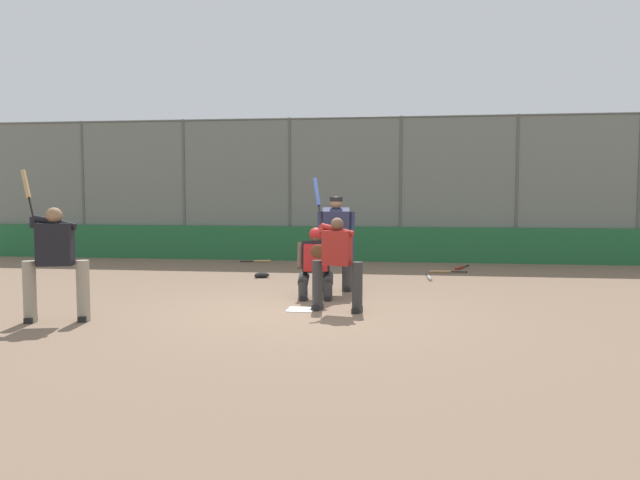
{
  "coord_description": "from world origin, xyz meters",
  "views": [
    {
      "loc": [
        -1.62,
        9.73,
        1.87
      ],
      "look_at": [
        -0.18,
        -1.0,
        1.05
      ],
      "focal_mm": 35.0,
      "sensor_mm": 36.0,
      "label": 1
    }
  ],
  "objects_px": {
    "umpire_home": "(336,240)",
    "spare_bat_by_padding": "(429,278)",
    "batter_on_deck": "(55,260)",
    "batter_at_plate": "(337,260)",
    "spare_bat_near_backstop": "(260,261)",
    "fielding_glove_on_dirt": "(262,275)",
    "catcher_behind_plate": "(316,262)",
    "spare_bat_first_base_side": "(443,272)",
    "spare_bat_third_base_side": "(461,268)"
  },
  "relations": [
    {
      "from": "umpire_home",
      "to": "spare_bat_third_base_side",
      "type": "xyz_separation_m",
      "value": [
        -2.66,
        -3.89,
        -0.94
      ]
    },
    {
      "from": "spare_bat_first_base_side",
      "to": "spare_bat_by_padding",
      "type": "bearing_deg",
      "value": 71.56
    },
    {
      "from": "fielding_glove_on_dirt",
      "to": "spare_bat_third_base_side",
      "type": "bearing_deg",
      "value": -154.18
    },
    {
      "from": "spare_bat_by_padding",
      "to": "spare_bat_near_backstop",
      "type": "bearing_deg",
      "value": -125.38
    },
    {
      "from": "fielding_glove_on_dirt",
      "to": "catcher_behind_plate",
      "type": "bearing_deg",
      "value": 121.6
    },
    {
      "from": "catcher_behind_plate",
      "to": "umpire_home",
      "type": "relative_size",
      "value": 0.7
    },
    {
      "from": "catcher_behind_plate",
      "to": "fielding_glove_on_dirt",
      "type": "height_order",
      "value": "catcher_behind_plate"
    },
    {
      "from": "umpire_home",
      "to": "spare_bat_by_padding",
      "type": "bearing_deg",
      "value": -139.21
    },
    {
      "from": "spare_bat_near_backstop",
      "to": "spare_bat_by_padding",
      "type": "height_order",
      "value": "same"
    },
    {
      "from": "spare_bat_first_base_side",
      "to": "spare_bat_near_backstop",
      "type": "bearing_deg",
      "value": -19.21
    },
    {
      "from": "batter_at_plate",
      "to": "spare_bat_third_base_side",
      "type": "height_order",
      "value": "batter_at_plate"
    },
    {
      "from": "umpire_home",
      "to": "spare_bat_near_backstop",
      "type": "distance_m",
      "value": 5.43
    },
    {
      "from": "fielding_glove_on_dirt",
      "to": "batter_at_plate",
      "type": "bearing_deg",
      "value": 119.39
    },
    {
      "from": "batter_at_plate",
      "to": "spare_bat_near_backstop",
      "type": "relative_size",
      "value": 2.68
    },
    {
      "from": "catcher_behind_plate",
      "to": "fielding_glove_on_dirt",
      "type": "xyz_separation_m",
      "value": [
        1.57,
        -2.56,
        -0.6
      ]
    },
    {
      "from": "fielding_glove_on_dirt",
      "to": "spare_bat_near_backstop",
      "type": "bearing_deg",
      "value": -76.04
    },
    {
      "from": "batter_at_plate",
      "to": "batter_on_deck",
      "type": "height_order",
      "value": "batter_on_deck"
    },
    {
      "from": "spare_bat_by_padding",
      "to": "spare_bat_third_base_side",
      "type": "distance_m",
      "value": 2.1
    },
    {
      "from": "batter_on_deck",
      "to": "spare_bat_by_padding",
      "type": "bearing_deg",
      "value": -151.15
    },
    {
      "from": "batter_on_deck",
      "to": "fielding_glove_on_dirt",
      "type": "bearing_deg",
      "value": -125.29
    },
    {
      "from": "catcher_behind_plate",
      "to": "batter_on_deck",
      "type": "relative_size",
      "value": 0.57
    },
    {
      "from": "batter_on_deck",
      "to": "spare_bat_by_padding",
      "type": "height_order",
      "value": "batter_on_deck"
    },
    {
      "from": "catcher_behind_plate",
      "to": "batter_on_deck",
      "type": "height_order",
      "value": "batter_on_deck"
    },
    {
      "from": "umpire_home",
      "to": "spare_bat_by_padding",
      "type": "distance_m",
      "value": 2.84
    },
    {
      "from": "umpire_home",
      "to": "spare_bat_first_base_side",
      "type": "bearing_deg",
      "value": -131.94
    },
    {
      "from": "spare_bat_near_backstop",
      "to": "spare_bat_third_base_side",
      "type": "xyz_separation_m",
      "value": [
        -5.24,
        0.8,
        -0.0
      ]
    },
    {
      "from": "batter_on_deck",
      "to": "spare_bat_first_base_side",
      "type": "distance_m",
      "value": 8.72
    },
    {
      "from": "catcher_behind_plate",
      "to": "spare_bat_by_padding",
      "type": "xyz_separation_m",
      "value": [
        -2.09,
        -2.81,
        -0.62
      ]
    },
    {
      "from": "batter_at_plate",
      "to": "fielding_glove_on_dirt",
      "type": "xyz_separation_m",
      "value": [
        2.06,
        -3.66,
        -0.75
      ]
    },
    {
      "from": "umpire_home",
      "to": "spare_bat_first_base_side",
      "type": "xyz_separation_m",
      "value": [
        -2.18,
        -3.05,
        -0.94
      ]
    },
    {
      "from": "spare_bat_first_base_side",
      "to": "fielding_glove_on_dirt",
      "type": "distance_m",
      "value": 4.24
    },
    {
      "from": "batter_on_deck",
      "to": "spare_bat_third_base_side",
      "type": "bearing_deg",
      "value": -146.23
    },
    {
      "from": "batter_on_deck",
      "to": "spare_bat_near_backstop",
      "type": "bearing_deg",
      "value": -112.76
    },
    {
      "from": "spare_bat_near_backstop",
      "to": "spare_bat_first_base_side",
      "type": "height_order",
      "value": "same"
    },
    {
      "from": "fielding_glove_on_dirt",
      "to": "umpire_home",
      "type": "bearing_deg",
      "value": 137.08
    },
    {
      "from": "spare_bat_near_backstop",
      "to": "spare_bat_third_base_side",
      "type": "bearing_deg",
      "value": -23.72
    },
    {
      "from": "catcher_behind_plate",
      "to": "batter_on_deck",
      "type": "xyz_separation_m",
      "value": [
        3.47,
        2.45,
        0.25
      ]
    },
    {
      "from": "umpire_home",
      "to": "spare_bat_first_base_side",
      "type": "height_order",
      "value": "umpire_home"
    },
    {
      "from": "umpire_home",
      "to": "spare_bat_third_base_side",
      "type": "distance_m",
      "value": 4.81
    },
    {
      "from": "spare_bat_near_backstop",
      "to": "spare_bat_first_base_side",
      "type": "bearing_deg",
      "value": -34.07
    },
    {
      "from": "spare_bat_near_backstop",
      "to": "spare_bat_first_base_side",
      "type": "relative_size",
      "value": 0.91
    },
    {
      "from": "umpire_home",
      "to": "spare_bat_by_padding",
      "type": "relative_size",
      "value": 1.97
    },
    {
      "from": "catcher_behind_plate",
      "to": "spare_bat_near_backstop",
      "type": "xyz_separation_m",
      "value": [
        2.31,
        -5.53,
        -0.62
      ]
    },
    {
      "from": "spare_bat_by_padding",
      "to": "fielding_glove_on_dirt",
      "type": "height_order",
      "value": "fielding_glove_on_dirt"
    },
    {
      "from": "catcher_behind_plate",
      "to": "umpire_home",
      "type": "bearing_deg",
      "value": -113.58
    },
    {
      "from": "spare_bat_first_base_side",
      "to": "umpire_home",
      "type": "bearing_deg",
      "value": 54.19
    },
    {
      "from": "umpire_home",
      "to": "spare_bat_near_backstop",
      "type": "height_order",
      "value": "umpire_home"
    },
    {
      "from": "spare_bat_near_backstop",
      "to": "spare_bat_by_padding",
      "type": "bearing_deg",
      "value": -46.76
    },
    {
      "from": "spare_bat_by_padding",
      "to": "fielding_glove_on_dirt",
      "type": "xyz_separation_m",
      "value": [
        3.67,
        0.26,
        0.03
      ]
    },
    {
      "from": "spare_bat_near_backstop",
      "to": "spare_bat_by_padding",
      "type": "distance_m",
      "value": 5.18
    }
  ]
}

